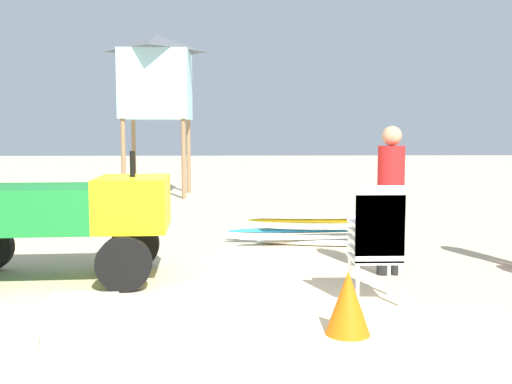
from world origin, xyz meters
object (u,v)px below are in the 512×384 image
(lifeguard_tower, at_px, (156,77))
(stacked_plastic_chairs, at_px, (377,235))
(surfboard_pile, at_px, (316,228))
(traffic_cone_near, at_px, (348,302))
(utility_cart, at_px, (63,213))
(lifeguard_near_right, at_px, (391,189))
(cooler_box, at_px, (81,321))

(lifeguard_tower, bearing_deg, stacked_plastic_chairs, -71.15)
(stacked_plastic_chairs, xyz_separation_m, surfboard_pile, (-0.17, 3.18, -0.45))
(lifeguard_tower, bearing_deg, traffic_cone_near, -74.66)
(utility_cart, bearing_deg, stacked_plastic_chairs, -17.19)
(utility_cart, distance_m, surfboard_pile, 3.91)
(utility_cart, height_order, lifeguard_near_right, lifeguard_near_right)
(utility_cart, relative_size, stacked_plastic_chairs, 2.18)
(lifeguard_tower, bearing_deg, lifeguard_near_right, -66.54)
(cooler_box, bearing_deg, surfboard_pile, 59.50)
(stacked_plastic_chairs, height_order, lifeguard_tower, lifeguard_tower)
(utility_cart, relative_size, lifeguard_near_right, 1.46)
(surfboard_pile, bearing_deg, lifeguard_near_right, -72.76)
(lifeguard_near_right, bearing_deg, cooler_box, -144.19)
(traffic_cone_near, bearing_deg, surfboard_pile, 86.04)
(lifeguard_tower, xyz_separation_m, traffic_cone_near, (3.10, -11.32, -2.94))
(traffic_cone_near, bearing_deg, lifeguard_tower, 105.34)
(cooler_box, bearing_deg, lifeguard_tower, 94.47)
(utility_cart, relative_size, traffic_cone_near, 4.77)
(lifeguard_near_right, relative_size, cooler_box, 3.29)
(utility_cart, bearing_deg, lifeguard_near_right, 2.12)
(traffic_cone_near, relative_size, cooler_box, 1.01)
(surfboard_pile, relative_size, lifeguard_tower, 0.62)
(utility_cart, height_order, cooler_box, utility_cart)
(stacked_plastic_chairs, relative_size, lifeguard_near_right, 0.67)
(lifeguard_tower, bearing_deg, utility_cart, -89.06)
(lifeguard_tower, distance_m, cooler_box, 11.89)
(lifeguard_near_right, xyz_separation_m, lifeguard_tower, (-4.00, 9.22, 2.18))
(stacked_plastic_chairs, distance_m, cooler_box, 2.90)
(stacked_plastic_chairs, bearing_deg, traffic_cone_near, -116.90)
(surfboard_pile, distance_m, lifeguard_tower, 8.52)
(traffic_cone_near, bearing_deg, lifeguard_near_right, 66.73)
(utility_cart, bearing_deg, traffic_cone_near, -33.45)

